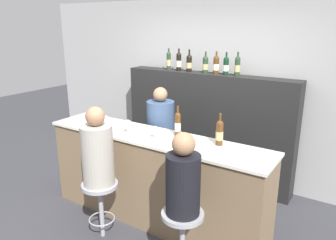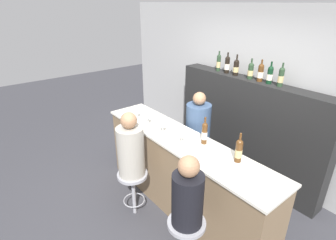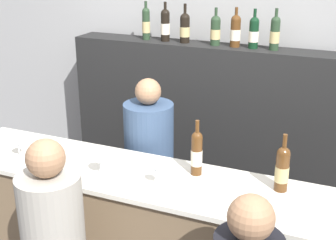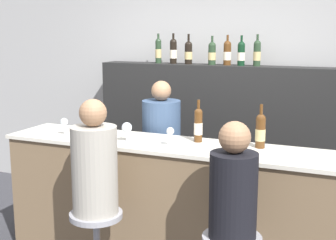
% 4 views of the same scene
% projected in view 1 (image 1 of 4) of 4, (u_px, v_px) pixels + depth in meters
% --- Properties ---
extents(ground_plane, '(16.00, 16.00, 0.00)m').
position_uv_depth(ground_plane, '(141.00, 230.00, 3.72)').
color(ground_plane, '#333338').
extents(wall_back, '(6.40, 0.05, 2.60)m').
position_uv_depth(wall_back, '(214.00, 91.00, 4.81)').
color(wall_back, '#9E9E9E').
rests_on(wall_back, ground_plane).
extents(bar_counter, '(2.72, 0.57, 1.06)m').
position_uv_depth(bar_counter, '(154.00, 179.00, 3.78)').
color(bar_counter, brown).
rests_on(bar_counter, ground_plane).
extents(back_bar_cabinet, '(2.54, 0.28, 1.59)m').
position_uv_depth(back_bar_cabinet, '(206.00, 128.00, 4.77)').
color(back_bar_cabinet, black).
rests_on(back_bar_cabinet, ground_plane).
extents(wine_bottle_counter_0, '(0.07, 0.07, 0.34)m').
position_uv_depth(wine_bottle_counter_0, '(178.00, 124.00, 3.58)').
color(wine_bottle_counter_0, '#4C2D14').
rests_on(wine_bottle_counter_0, bar_counter).
extents(wine_bottle_counter_1, '(0.08, 0.08, 0.34)m').
position_uv_depth(wine_bottle_counter_1, '(220.00, 132.00, 3.32)').
color(wine_bottle_counter_1, '#4C2D14').
rests_on(wine_bottle_counter_1, bar_counter).
extents(wine_bottle_backbar_0, '(0.07, 0.07, 0.32)m').
position_uv_depth(wine_bottle_backbar_0, '(169.00, 61.00, 4.84)').
color(wine_bottle_backbar_0, '#233823').
rests_on(wine_bottle_backbar_0, back_bar_cabinet).
extents(wine_bottle_backbar_1, '(0.08, 0.08, 0.32)m').
position_uv_depth(wine_bottle_backbar_1, '(179.00, 61.00, 4.75)').
color(wine_bottle_backbar_1, black).
rests_on(wine_bottle_backbar_1, back_bar_cabinet).
extents(wine_bottle_backbar_2, '(0.08, 0.08, 0.31)m').
position_uv_depth(wine_bottle_backbar_2, '(189.00, 63.00, 4.67)').
color(wine_bottle_backbar_2, black).
rests_on(wine_bottle_backbar_2, back_bar_cabinet).
extents(wine_bottle_backbar_3, '(0.08, 0.08, 0.29)m').
position_uv_depth(wine_bottle_backbar_3, '(205.00, 64.00, 4.53)').
color(wine_bottle_backbar_3, '#233823').
rests_on(wine_bottle_backbar_3, back_bar_cabinet).
extents(wine_bottle_backbar_4, '(0.08, 0.08, 0.30)m').
position_uv_depth(wine_bottle_backbar_4, '(216.00, 65.00, 4.44)').
color(wine_bottle_backbar_4, '#4C2D14').
rests_on(wine_bottle_backbar_4, back_bar_cabinet).
extents(wine_bottle_backbar_5, '(0.08, 0.08, 0.30)m').
position_uv_depth(wine_bottle_backbar_5, '(226.00, 66.00, 4.37)').
color(wine_bottle_backbar_5, black).
rests_on(wine_bottle_backbar_5, back_bar_cabinet).
extents(wine_bottle_backbar_6, '(0.07, 0.07, 0.31)m').
position_uv_depth(wine_bottle_backbar_6, '(237.00, 66.00, 4.28)').
color(wine_bottle_backbar_6, '#233823').
rests_on(wine_bottle_backbar_6, back_bar_cabinet).
extents(wine_glass_0, '(0.07, 0.07, 0.15)m').
position_uv_depth(wine_glass_0, '(90.00, 116.00, 3.99)').
color(wine_glass_0, silver).
rests_on(wine_glass_0, bar_counter).
extents(wine_glass_1, '(0.08, 0.08, 0.15)m').
position_uv_depth(wine_glass_1, '(106.00, 119.00, 3.85)').
color(wine_glass_1, silver).
rests_on(wine_glass_1, bar_counter).
extents(wine_glass_2, '(0.08, 0.08, 0.16)m').
position_uv_depth(wine_glass_2, '(128.00, 124.00, 3.68)').
color(wine_glass_2, silver).
rests_on(wine_glass_2, bar_counter).
extents(wine_glass_3, '(0.08, 0.08, 0.15)m').
position_uv_depth(wine_glass_3, '(155.00, 130.00, 3.48)').
color(wine_glass_3, silver).
rests_on(wine_glass_3, bar_counter).
extents(bar_stool_left, '(0.39, 0.39, 0.64)m').
position_uv_depth(bar_stool_left, '(100.00, 195.00, 3.48)').
color(bar_stool_left, gray).
rests_on(bar_stool_left, ground_plane).
extents(guest_seated_left, '(0.33, 0.33, 0.83)m').
position_uv_depth(guest_seated_left, '(97.00, 152.00, 3.34)').
color(guest_seated_left, gray).
rests_on(guest_seated_left, bar_stool_left).
extents(bar_stool_right, '(0.39, 0.39, 0.64)m').
position_uv_depth(bar_stool_right, '(182.00, 226.00, 2.95)').
color(bar_stool_right, gray).
rests_on(bar_stool_right, ground_plane).
extents(guest_seated_right, '(0.30, 0.30, 0.75)m').
position_uv_depth(guest_seated_right, '(183.00, 179.00, 2.82)').
color(guest_seated_right, black).
rests_on(guest_seated_right, bar_stool_right).
extents(bartender, '(0.35, 0.35, 1.49)m').
position_uv_depth(bartender, '(161.00, 148.00, 4.31)').
color(bartender, '#334766').
rests_on(bartender, ground_plane).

